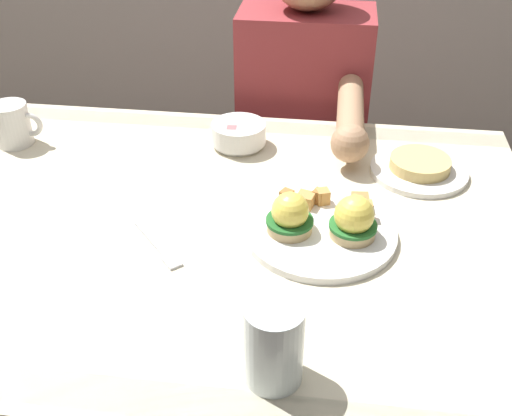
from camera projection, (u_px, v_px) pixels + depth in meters
The scene contains 8 objects.
dining_table at pixel (216, 267), 1.19m from camera, with size 1.20×0.90×0.74m.
eggs_benedict_plate at pixel (322, 224), 1.09m from camera, with size 0.27×0.27×0.09m.
fruit_bowl at pixel (238, 134), 1.36m from camera, with size 0.12×0.12×0.06m.
coffee_mug at pixel (12, 123), 1.36m from camera, with size 0.11×0.08×0.09m.
fork at pixel (159, 247), 1.07m from camera, with size 0.12×0.13×0.00m.
water_glass_near at pixel (274, 347), 0.81m from camera, with size 0.08×0.08×0.12m.
side_plate at pixel (419, 168), 1.27m from camera, with size 0.20×0.20×0.04m.
diner_person at pixel (303, 125), 1.66m from camera, with size 0.34×0.54×1.14m.
Camera 1 is at (0.20, -0.90, 1.40)m, focal length 43.28 mm.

